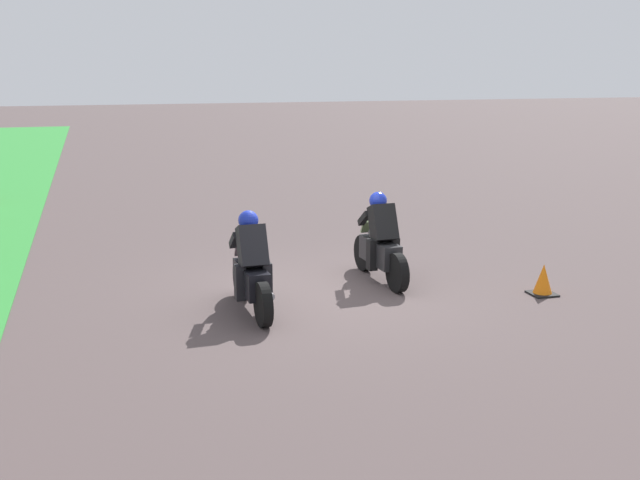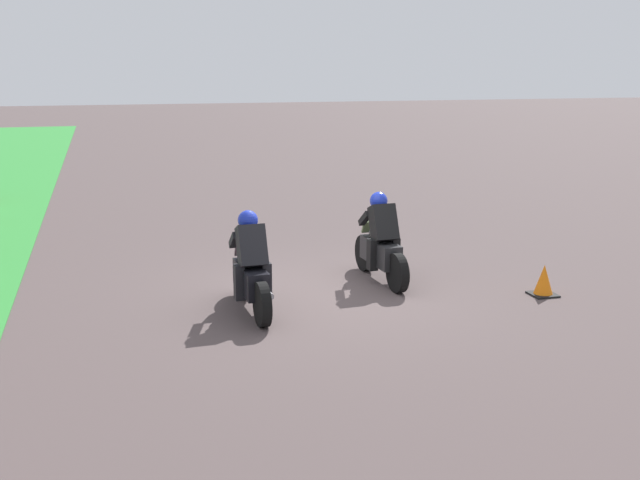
# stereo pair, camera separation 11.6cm
# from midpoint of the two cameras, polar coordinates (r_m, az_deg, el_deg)

# --- Properties ---
(ground_plane) EXTENTS (120.00, 120.00, 0.00)m
(ground_plane) POSITION_cam_midpoint_polar(r_m,az_deg,el_deg) (12.33, -0.23, -3.99)
(ground_plane) COLOR #504342
(rider_lane_a) EXTENTS (2.04, 0.55, 1.51)m
(rider_lane_a) POSITION_cam_midpoint_polar(r_m,az_deg,el_deg) (12.92, 4.25, -0.37)
(rider_lane_a) COLOR black
(rider_lane_a) RESTS_ON ground_plane
(rider_lane_b) EXTENTS (2.04, 0.55, 1.51)m
(rider_lane_b) POSITION_cam_midpoint_polar(r_m,az_deg,el_deg) (11.33, -5.42, -2.31)
(rider_lane_b) COLOR black
(rider_lane_b) RESTS_ON ground_plane
(traffic_cone) EXTENTS (0.40, 0.40, 0.50)m
(traffic_cone) POSITION_cam_midpoint_polar(r_m,az_deg,el_deg) (12.70, 16.00, -2.93)
(traffic_cone) COLOR black
(traffic_cone) RESTS_ON ground_plane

